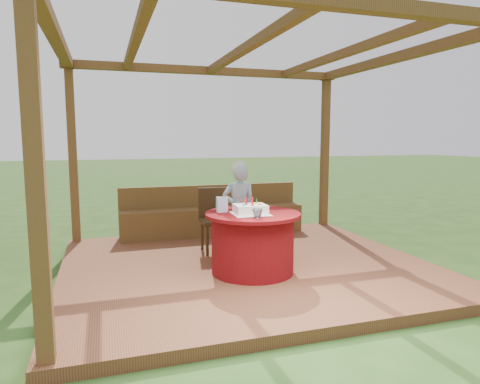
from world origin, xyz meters
name	(u,v)px	position (x,y,z in m)	size (l,w,h in m)	color
ground	(246,271)	(0.00, 0.00, 0.00)	(60.00, 60.00, 0.00)	#254818
deck	(246,267)	(0.00, 0.00, 0.06)	(4.50, 4.00, 0.12)	brown
pergola	(246,80)	(0.00, 0.00, 2.41)	(4.50, 4.00, 2.72)	brown
bench	(213,218)	(0.00, 1.72, 0.38)	(3.00, 0.42, 0.80)	brown
table	(253,242)	(-0.05, -0.39, 0.48)	(1.12, 1.12, 0.72)	maroon
chair	(215,216)	(-0.22, 0.69, 0.61)	(0.44, 0.44, 0.88)	#3C2813
elderly_woman	(239,208)	(0.04, 0.40, 0.77)	(0.50, 0.37, 1.28)	#93B4DA
birthday_cake	(250,209)	(-0.10, -0.46, 0.89)	(0.43, 0.43, 0.18)	white
gift_bag	(222,204)	(-0.38, -0.24, 0.93)	(0.13, 0.08, 0.18)	#D88CC6
drinking_glass	(257,214)	(-0.12, -0.74, 0.89)	(0.11, 0.11, 0.10)	silver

